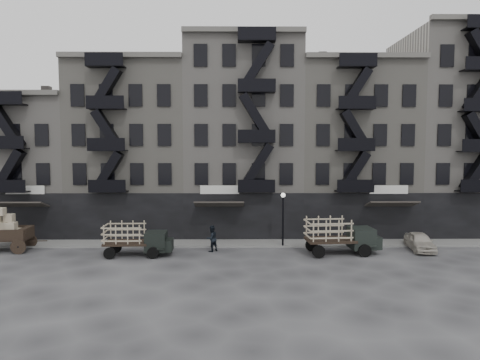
{
  "coord_description": "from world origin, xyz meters",
  "views": [
    {
      "loc": [
        -0.63,
        -30.21,
        7.81
      ],
      "look_at": [
        -0.32,
        4.0,
        5.17
      ],
      "focal_mm": 32.0,
      "sensor_mm": 36.0,
      "label": 1
    }
  ],
  "objects_px": {
    "wagon": "(3,226)",
    "car_east": "(420,241)",
    "stake_truck_east": "(340,233)",
    "pedestrian_mid": "(212,238)",
    "stake_truck_west": "(136,237)"
  },
  "relations": [
    {
      "from": "stake_truck_east",
      "to": "pedestrian_mid",
      "type": "bearing_deg",
      "value": 170.27
    },
    {
      "from": "car_east",
      "to": "pedestrian_mid",
      "type": "distance_m",
      "value": 15.76
    },
    {
      "from": "wagon",
      "to": "car_east",
      "type": "xyz_separation_m",
      "value": [
        31.4,
        0.03,
        -1.21
      ]
    },
    {
      "from": "stake_truck_east",
      "to": "pedestrian_mid",
      "type": "relative_size",
      "value": 2.79
    },
    {
      "from": "pedestrian_mid",
      "to": "stake_truck_west",
      "type": "bearing_deg",
      "value": -29.41
    },
    {
      "from": "car_east",
      "to": "pedestrian_mid",
      "type": "height_order",
      "value": "pedestrian_mid"
    },
    {
      "from": "stake_truck_east",
      "to": "car_east",
      "type": "distance_m",
      "value": 6.47
    },
    {
      "from": "wagon",
      "to": "stake_truck_east",
      "type": "xyz_separation_m",
      "value": [
        25.08,
        -1.05,
        -0.36
      ]
    },
    {
      "from": "stake_truck_west",
      "to": "pedestrian_mid",
      "type": "xyz_separation_m",
      "value": [
        5.35,
        1.2,
        -0.39
      ]
    },
    {
      "from": "stake_truck_west",
      "to": "car_east",
      "type": "relative_size",
      "value": 1.23
    },
    {
      "from": "wagon",
      "to": "stake_truck_west",
      "type": "bearing_deg",
      "value": -11.21
    },
    {
      "from": "wagon",
      "to": "car_east",
      "type": "height_order",
      "value": "wagon"
    },
    {
      "from": "car_east",
      "to": "pedestrian_mid",
      "type": "relative_size",
      "value": 2.01
    },
    {
      "from": "stake_truck_west",
      "to": "pedestrian_mid",
      "type": "height_order",
      "value": "stake_truck_west"
    },
    {
      "from": "wagon",
      "to": "stake_truck_east",
      "type": "distance_m",
      "value": 25.1
    }
  ]
}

